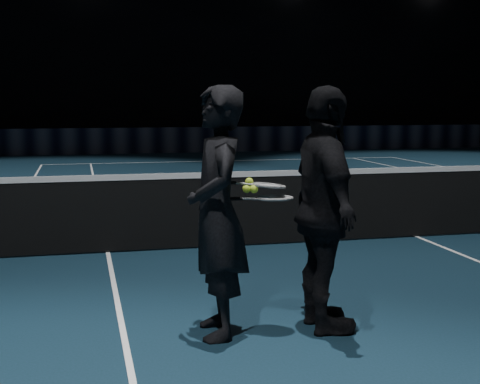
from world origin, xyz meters
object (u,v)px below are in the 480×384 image
Objects in this scene: racket_lower at (275,198)px; tennis_balls at (250,187)px; player_a at (217,213)px; player_b at (325,210)px; racket_upper at (268,185)px.

racket_lower is 5.67× the size of tennis_balls.
racket_lower is (0.45, -0.05, 0.10)m from player_a.
player_b is (0.85, -0.09, 0.00)m from player_a.
tennis_balls is at bearing 178.53° from racket_lower.
racket_lower is at bearing 86.81° from player_b.
player_b is 0.49m from racket_upper.
player_a is at bearing 180.00° from racket_lower.
racket_upper is at bearing 81.73° from player_b.
player_b is 2.86× the size of racket_upper.
racket_upper is 5.67× the size of tennis_balls.
player_b reaches higher than tennis_balls.
player_a reaches higher than tennis_balls.
player_b is 0.63m from tennis_balls.
player_a is 16.22× the size of tennis_balls.
player_b is at bearing 86.36° from player_a.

